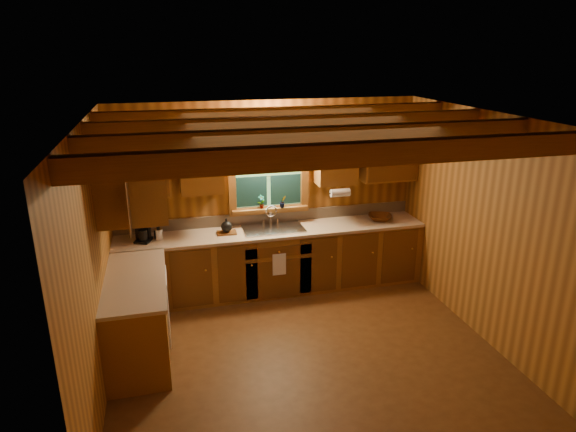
% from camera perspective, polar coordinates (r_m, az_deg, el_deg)
% --- Properties ---
extents(room, '(4.20, 4.20, 4.20)m').
position_cam_1_polar(room, '(5.24, 2.18, -3.22)').
color(room, '#593415').
rests_on(room, ground).
extents(ceiling_beams, '(4.20, 2.54, 0.18)m').
position_cam_1_polar(ceiling_beams, '(4.92, 2.35, 9.74)').
color(ceiling_beams, brown).
rests_on(ceiling_beams, room).
extents(base_cabinets, '(4.20, 2.22, 0.86)m').
position_cam_1_polar(base_cabinets, '(6.64, -5.21, -6.58)').
color(base_cabinets, brown).
rests_on(base_cabinets, ground).
extents(countertop, '(4.20, 2.24, 0.04)m').
position_cam_1_polar(countertop, '(6.47, -5.21, -2.94)').
color(countertop, tan).
rests_on(countertop, base_cabinets).
extents(backsplash, '(4.20, 0.02, 0.16)m').
position_cam_1_polar(backsplash, '(7.07, -2.19, -0.12)').
color(backsplash, tan).
rests_on(backsplash, room).
extents(dishwasher_panel, '(0.02, 0.60, 0.80)m').
position_cam_1_polar(dishwasher_panel, '(6.04, -13.55, -9.78)').
color(dishwasher_panel, white).
rests_on(dishwasher_panel, base_cabinets).
extents(upper_cabinets, '(4.19, 1.77, 0.78)m').
position_cam_1_polar(upper_cabinets, '(6.30, -6.43, 5.58)').
color(upper_cabinets, brown).
rests_on(upper_cabinets, room).
extents(window, '(1.12, 0.08, 1.00)m').
position_cam_1_polar(window, '(6.89, -2.21, 4.15)').
color(window, brown).
rests_on(window, room).
extents(window_sill, '(1.06, 0.14, 0.04)m').
position_cam_1_polar(window_sill, '(6.96, -2.09, 0.80)').
color(window_sill, brown).
rests_on(window_sill, room).
extents(wall_sconce, '(0.45, 0.21, 0.17)m').
position_cam_1_polar(wall_sconce, '(6.65, -2.05, 9.21)').
color(wall_sconce, black).
rests_on(wall_sconce, room).
extents(paper_towel_roll, '(0.27, 0.11, 0.11)m').
position_cam_1_polar(paper_towel_roll, '(6.87, 5.93, 2.65)').
color(paper_towel_roll, white).
rests_on(paper_towel_roll, upper_cabinets).
extents(dish_towel, '(0.18, 0.01, 0.30)m').
position_cam_1_polar(dish_towel, '(6.67, -1.00, -5.53)').
color(dish_towel, white).
rests_on(dish_towel, base_cabinets).
extents(sink, '(0.82, 0.48, 0.43)m').
position_cam_1_polar(sink, '(6.85, -1.67, -1.84)').
color(sink, silver).
rests_on(sink, countertop).
extents(coffee_maker, '(0.18, 0.23, 0.32)m').
position_cam_1_polar(coffee_maker, '(6.64, -16.19, -1.44)').
color(coffee_maker, black).
rests_on(coffee_maker, countertop).
extents(utensil_crock, '(0.12, 0.12, 0.33)m').
position_cam_1_polar(utensil_crock, '(6.65, -14.50, -1.96)').
color(utensil_crock, silver).
rests_on(utensil_crock, countertop).
extents(cutting_board, '(0.26, 0.19, 0.02)m').
position_cam_1_polar(cutting_board, '(6.72, -6.97, -1.90)').
color(cutting_board, '#5E3514').
rests_on(cutting_board, countertop).
extents(teakettle, '(0.15, 0.15, 0.19)m').
position_cam_1_polar(teakettle, '(6.69, -7.00, -1.20)').
color(teakettle, black).
rests_on(teakettle, cutting_board).
extents(wicker_basket, '(0.43, 0.43, 0.08)m').
position_cam_1_polar(wicker_basket, '(7.28, 10.40, -0.17)').
color(wicker_basket, '#48230C').
rests_on(wicker_basket, countertop).
extents(potted_plant_left, '(0.12, 0.11, 0.20)m').
position_cam_1_polar(potted_plant_left, '(6.89, -3.03, 1.63)').
color(potted_plant_left, '#5E3514').
rests_on(potted_plant_left, window_sill).
extents(potted_plant_right, '(0.11, 0.10, 0.17)m').
position_cam_1_polar(potted_plant_right, '(6.93, -0.61, 1.65)').
color(potted_plant_right, '#5E3514').
rests_on(potted_plant_right, window_sill).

